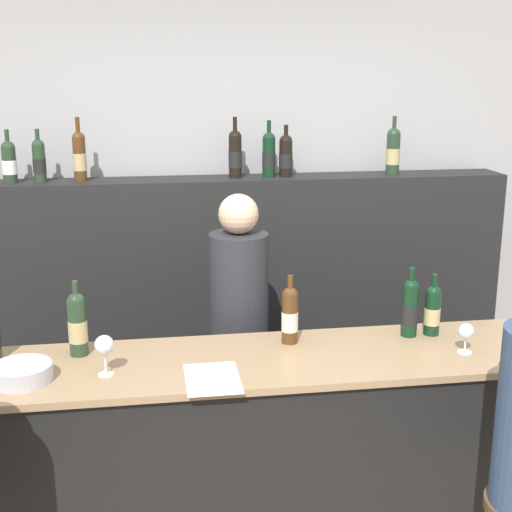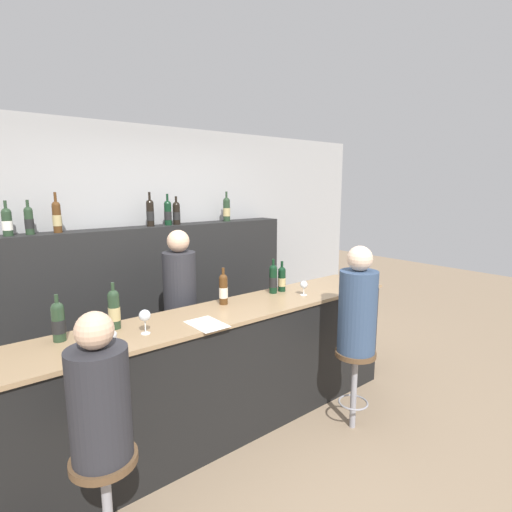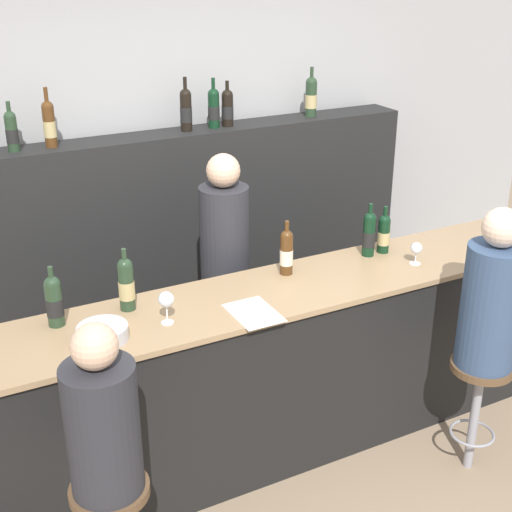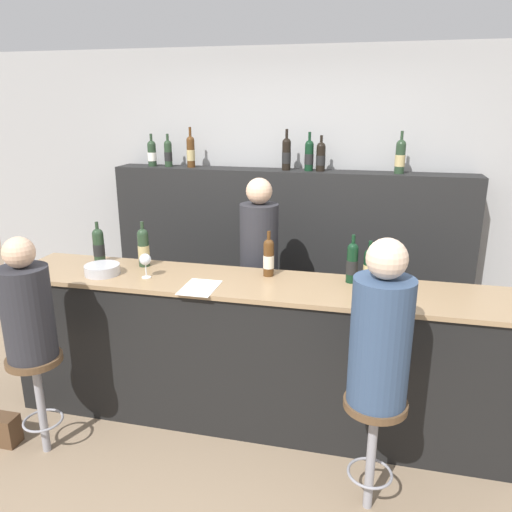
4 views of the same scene
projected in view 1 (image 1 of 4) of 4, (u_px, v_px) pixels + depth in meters
The scene contains 19 objects.
wall_back at pixel (235, 217), 4.36m from camera, with size 6.40×0.05×2.60m.
bar_counter at pixel (280, 464), 3.11m from camera, with size 3.34×0.59×1.02m.
back_bar_cabinet at pixel (240, 308), 4.28m from camera, with size 3.13×0.28×1.58m.
wine_bottle_counter_1 at pixel (78, 323), 2.97m from camera, with size 0.08×0.08×0.32m.
wine_bottle_counter_2 at pixel (290, 314), 3.10m from camera, with size 0.07×0.07×0.31m.
wine_bottle_counter_3 at pixel (410, 307), 3.18m from camera, with size 0.07×0.07×0.32m.
wine_bottle_counter_4 at pixel (432, 310), 3.20m from camera, with size 0.07×0.07×0.28m.
wine_bottle_backbar_0 at pixel (9, 161), 3.86m from camera, with size 0.08×0.08×0.29m.
wine_bottle_backbar_1 at pixel (39, 160), 3.88m from camera, with size 0.07×0.07×0.29m.
wine_bottle_backbar_2 at pixel (79, 156), 3.91m from camera, with size 0.07×0.07×0.35m.
wine_bottle_backbar_3 at pixel (235, 153), 4.04m from camera, with size 0.08×0.08×0.34m.
wine_bottle_backbar_4 at pixel (269, 154), 4.07m from camera, with size 0.08×0.08×0.32m.
wine_bottle_backbar_5 at pixel (286, 155), 4.08m from camera, with size 0.08×0.08×0.30m.
wine_bottle_backbar_6 at pixel (393, 151), 4.17m from camera, with size 0.08×0.08×0.34m.
wine_glass_0 at pixel (104, 346), 2.77m from camera, with size 0.08×0.08×0.17m.
wine_glass_1 at pixel (466, 332), 3.00m from camera, with size 0.07×0.07×0.13m.
metal_bowl at pixel (22, 373), 2.74m from camera, with size 0.23×0.23×0.07m.
tasting_menu at pixel (212, 379), 2.77m from camera, with size 0.21×0.30×0.00m.
bartender at pixel (239, 361), 3.60m from camera, with size 0.29×0.29×1.61m.
Camera 1 is at (-0.52, -2.45, 2.19)m, focal length 50.00 mm.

